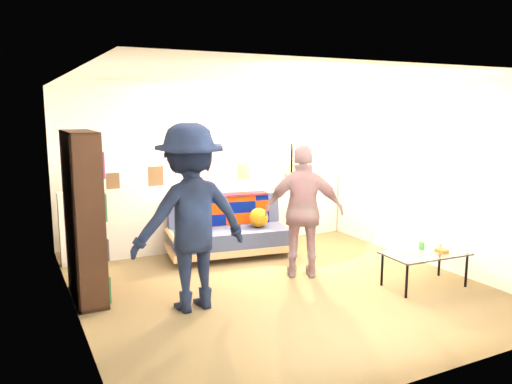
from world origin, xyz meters
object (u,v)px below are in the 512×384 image
Objects in this scene: bookshelf at (84,222)px; floor_lamp at (291,169)px; person_left at (190,218)px; coffee_table at (425,255)px; futon_sofa at (230,231)px; person_right at (304,212)px.

bookshelf is 1.12× the size of floor_lamp.
bookshelf is 1.23m from person_left.
floor_lamp is 0.85× the size of person_left.
floor_lamp is (-0.44, 2.37, 0.79)m from coffee_table.
floor_lamp reaches higher than futon_sofa.
person_right is at bearing -70.14° from futon_sofa.
bookshelf is at bearing 19.21° from person_right.
person_left is at bearing -125.96° from futon_sofa.
coffee_table is at bearing -79.42° from floor_lamp.
futon_sofa is at bearing -171.57° from floor_lamp.
person_left is (-1.14, -1.57, 0.62)m from futon_sofa.
bookshelf is 2.58m from person_right.
person_left is (-2.68, 0.65, 0.59)m from coffee_table.
coffee_table is (1.54, -2.21, 0.04)m from futon_sofa.
bookshelf reaches higher than floor_lamp.
bookshelf reaches higher than futon_sofa.
person_left reaches higher than floor_lamp.
person_left reaches higher than coffee_table.
bookshelf is 1.12× the size of person_right.
futon_sofa is at bearing 124.86° from coffee_table.
coffee_table is 2.54m from floor_lamp.
coffee_table is 2.82m from person_left.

